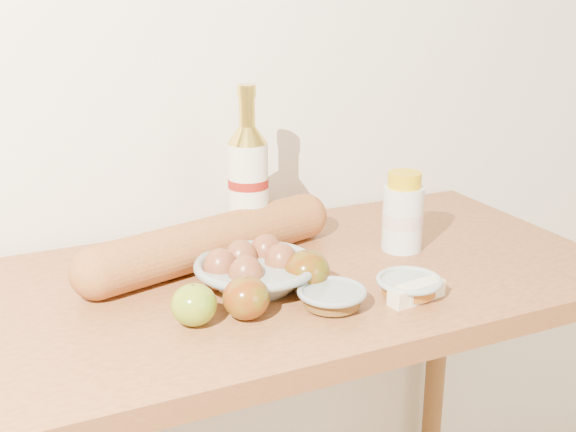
% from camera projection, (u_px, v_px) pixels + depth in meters
% --- Properties ---
extents(back_wall, '(3.50, 0.02, 2.60)m').
position_uv_depth(back_wall, '(212.00, 30.00, 1.43)').
color(back_wall, '#EFE4D0').
rests_on(back_wall, ground).
extents(table, '(1.20, 0.60, 0.90)m').
position_uv_depth(table, '(281.00, 337.00, 1.32)').
color(table, '#A86636').
rests_on(table, ground).
extents(bourbon_bottle, '(0.10, 0.10, 0.32)m').
position_uv_depth(bourbon_bottle, '(248.00, 184.00, 1.37)').
color(bourbon_bottle, '#EBE3C7').
rests_on(bourbon_bottle, table).
extents(cream_bottle, '(0.09, 0.09, 0.15)m').
position_uv_depth(cream_bottle, '(403.00, 214.00, 1.38)').
color(cream_bottle, silver).
rests_on(cream_bottle, table).
extents(egg_bowl, '(0.27, 0.27, 0.07)m').
position_uv_depth(egg_bowl, '(254.00, 270.00, 1.22)').
color(egg_bowl, gray).
rests_on(egg_bowl, table).
extents(baguette, '(0.54, 0.23, 0.09)m').
position_uv_depth(baguette, '(211.00, 241.00, 1.31)').
color(baguette, '#B66F37').
rests_on(baguette, table).
extents(apple_yellowgreen, '(0.09, 0.09, 0.07)m').
position_uv_depth(apple_yellowgreen, '(194.00, 305.00, 1.09)').
color(apple_yellowgreen, '#9D961F').
rests_on(apple_yellowgreen, table).
extents(apple_redgreen_front, '(0.08, 0.08, 0.07)m').
position_uv_depth(apple_redgreen_front, '(246.00, 298.00, 1.11)').
color(apple_redgreen_front, '#900709').
rests_on(apple_redgreen_front, table).
extents(apple_redgreen_right, '(0.10, 0.10, 0.07)m').
position_uv_depth(apple_redgreen_right, '(307.00, 271.00, 1.20)').
color(apple_redgreen_right, maroon).
rests_on(apple_redgreen_right, table).
extents(sugar_bowl, '(0.15, 0.15, 0.03)m').
position_uv_depth(sugar_bowl, '(332.00, 297.00, 1.15)').
color(sugar_bowl, gray).
rests_on(sugar_bowl, table).
extents(syrup_bowl, '(0.12, 0.12, 0.03)m').
position_uv_depth(syrup_bowl, '(409.00, 286.00, 1.19)').
color(syrup_bowl, '#97A49E').
rests_on(syrup_bowl, table).
extents(butter_stick, '(0.11, 0.05, 0.03)m').
position_uv_depth(butter_stick, '(416.00, 292.00, 1.17)').
color(butter_stick, beige).
rests_on(butter_stick, table).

